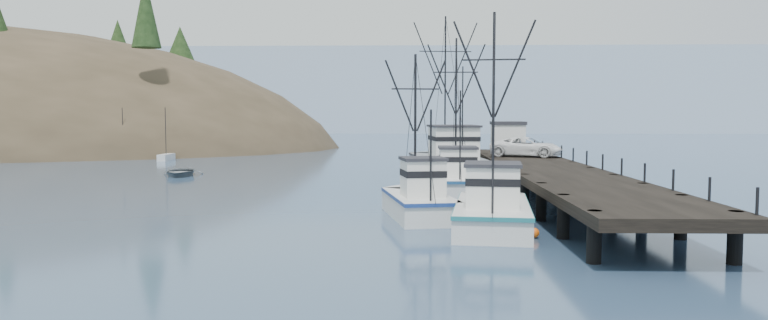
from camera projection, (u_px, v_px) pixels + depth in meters
ground at (307, 241)px, 29.98m from camera, size 400.00×400.00×0.00m
pier at (551, 172)px, 45.38m from camera, size 6.00×44.00×2.00m
distant_ridge at (425, 132)px, 199.17m from camera, size 360.00×40.00×26.00m
distant_ridge_far at (265, 130)px, 215.68m from camera, size 180.00×25.00×18.00m
moored_sailboats at (109, 154)px, 87.00m from camera, size 19.85×18.81×6.35m
trawler_near at (492, 211)px, 33.54m from camera, size 4.62×10.82×10.96m
trawler_mid at (418, 201)px, 37.10m from camera, size 4.32×8.99×9.18m
trawler_far at (456, 180)px, 48.65m from camera, size 3.70×10.97×11.30m
work_vessel at (448, 164)px, 58.40m from camera, size 6.80×17.50×14.31m
pier_shed at (508, 136)px, 63.21m from camera, size 3.00×3.20×2.80m
pickup_truck at (526, 147)px, 56.10m from camera, size 6.42×4.61×1.62m
motorboat at (180, 176)px, 60.73m from camera, size 4.22×5.48×1.05m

